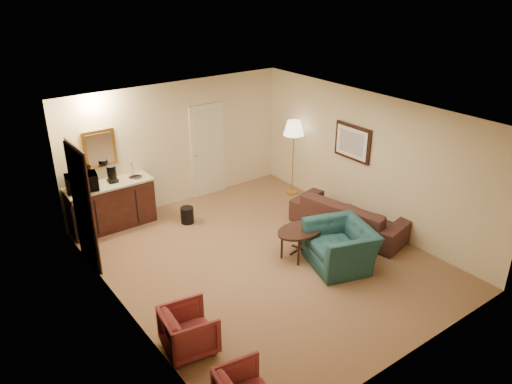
{
  "coord_description": "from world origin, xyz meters",
  "views": [
    {
      "loc": [
        -4.53,
        -5.94,
        4.69
      ],
      "look_at": [
        0.2,
        0.5,
        1.06
      ],
      "focal_mm": 35.0,
      "sensor_mm": 36.0,
      "label": 1
    }
  ],
  "objects_px": {
    "coffee_table": "(300,242)",
    "floor_lamp": "(293,158)",
    "teal_armchair": "(341,240)",
    "coffee_maker": "(112,174)",
    "sofa": "(350,210)",
    "waste_bin": "(187,215)",
    "microwave": "(81,181)",
    "rose_chair_near": "(189,328)",
    "wetbar_cabinet": "(112,205)"
  },
  "relations": [
    {
      "from": "wetbar_cabinet",
      "to": "waste_bin",
      "type": "bearing_deg",
      "value": -29.98
    },
    {
      "from": "teal_armchair",
      "to": "coffee_maker",
      "type": "bearing_deg",
      "value": -128.17
    },
    {
      "from": "sofa",
      "to": "waste_bin",
      "type": "height_order",
      "value": "sofa"
    },
    {
      "from": "coffee_table",
      "to": "sofa",
      "type": "bearing_deg",
      "value": 5.11
    },
    {
      "from": "floor_lamp",
      "to": "waste_bin",
      "type": "height_order",
      "value": "floor_lamp"
    },
    {
      "from": "microwave",
      "to": "wetbar_cabinet",
      "type": "bearing_deg",
      "value": 12.81
    },
    {
      "from": "wetbar_cabinet",
      "to": "rose_chair_near",
      "type": "relative_size",
      "value": 2.4
    },
    {
      "from": "teal_armchair",
      "to": "microwave",
      "type": "bearing_deg",
      "value": -122.07
    },
    {
      "from": "wetbar_cabinet",
      "to": "waste_bin",
      "type": "height_order",
      "value": "wetbar_cabinet"
    },
    {
      "from": "rose_chair_near",
      "to": "coffee_maker",
      "type": "relative_size",
      "value": 2.04
    },
    {
      "from": "wetbar_cabinet",
      "to": "rose_chair_near",
      "type": "xyz_separation_m",
      "value": [
        -0.5,
        -3.92,
        -0.12
      ]
    },
    {
      "from": "rose_chair_near",
      "to": "coffee_maker",
      "type": "xyz_separation_m",
      "value": [
        0.59,
        3.94,
        0.75
      ]
    },
    {
      "from": "sofa",
      "to": "microwave",
      "type": "distance_m",
      "value": 5.03
    },
    {
      "from": "floor_lamp",
      "to": "microwave",
      "type": "relative_size",
      "value": 3.02
    },
    {
      "from": "sofa",
      "to": "coffee_table",
      "type": "distance_m",
      "value": 1.37
    },
    {
      "from": "teal_armchair",
      "to": "coffee_maker",
      "type": "distance_m",
      "value": 4.45
    },
    {
      "from": "sofa",
      "to": "coffee_maker",
      "type": "relative_size",
      "value": 6.73
    },
    {
      "from": "coffee_table",
      "to": "waste_bin",
      "type": "bearing_deg",
      "value": 113.93
    },
    {
      "from": "sofa",
      "to": "waste_bin",
      "type": "relative_size",
      "value": 6.85
    },
    {
      "from": "sofa",
      "to": "rose_chair_near",
      "type": "distance_m",
      "value": 4.24
    },
    {
      "from": "wetbar_cabinet",
      "to": "floor_lamp",
      "type": "relative_size",
      "value": 0.97
    },
    {
      "from": "sofa",
      "to": "waste_bin",
      "type": "xyz_separation_m",
      "value": [
        -2.35,
        2.14,
        -0.28
      ]
    },
    {
      "from": "rose_chair_near",
      "to": "waste_bin",
      "type": "height_order",
      "value": "rose_chair_near"
    },
    {
      "from": "teal_armchair",
      "to": "coffee_maker",
      "type": "relative_size",
      "value": 3.34
    },
    {
      "from": "rose_chair_near",
      "to": "floor_lamp",
      "type": "bearing_deg",
      "value": -45.48
    },
    {
      "from": "coffee_table",
      "to": "microwave",
      "type": "bearing_deg",
      "value": 132.89
    },
    {
      "from": "sofa",
      "to": "coffee_maker",
      "type": "height_order",
      "value": "coffee_maker"
    },
    {
      "from": "microwave",
      "to": "rose_chair_near",
      "type": "bearing_deg",
      "value": -79.19
    },
    {
      "from": "waste_bin",
      "to": "microwave",
      "type": "relative_size",
      "value": 0.59
    },
    {
      "from": "rose_chair_near",
      "to": "coffee_table",
      "type": "distance_m",
      "value": 2.91
    },
    {
      "from": "wetbar_cabinet",
      "to": "teal_armchair",
      "type": "height_order",
      "value": "teal_armchair"
    },
    {
      "from": "sofa",
      "to": "rose_chair_near",
      "type": "relative_size",
      "value": 3.3
    },
    {
      "from": "sofa",
      "to": "microwave",
      "type": "bearing_deg",
      "value": 42.54
    },
    {
      "from": "floor_lamp",
      "to": "waste_bin",
      "type": "xyz_separation_m",
      "value": [
        -2.6,
        0.14,
        -0.68
      ]
    },
    {
      "from": "wetbar_cabinet",
      "to": "microwave",
      "type": "height_order",
      "value": "microwave"
    },
    {
      "from": "coffee_table",
      "to": "floor_lamp",
      "type": "relative_size",
      "value": 0.53
    },
    {
      "from": "coffee_table",
      "to": "floor_lamp",
      "type": "distance_m",
      "value": 2.72
    },
    {
      "from": "wetbar_cabinet",
      "to": "waste_bin",
      "type": "distance_m",
      "value": 1.47
    },
    {
      "from": "coffee_maker",
      "to": "rose_chair_near",
      "type": "bearing_deg",
      "value": -107.89
    },
    {
      "from": "wetbar_cabinet",
      "to": "microwave",
      "type": "xyz_separation_m",
      "value": [
        -0.5,
        -0.02,
        0.65
      ]
    },
    {
      "from": "rose_chair_near",
      "to": "waste_bin",
      "type": "xyz_separation_m",
      "value": [
        1.75,
        3.2,
        -0.18
      ]
    },
    {
      "from": "rose_chair_near",
      "to": "coffee_table",
      "type": "height_order",
      "value": "rose_chair_near"
    },
    {
      "from": "coffee_table",
      "to": "floor_lamp",
      "type": "xyz_separation_m",
      "value": [
        1.6,
        2.11,
        0.59
      ]
    },
    {
      "from": "microwave",
      "to": "floor_lamp",
      "type": "bearing_deg",
      "value": -0.21
    },
    {
      "from": "teal_armchair",
      "to": "waste_bin",
      "type": "xyz_separation_m",
      "value": [
        -1.35,
        2.9,
        -0.32
      ]
    },
    {
      "from": "coffee_table",
      "to": "floor_lamp",
      "type": "bearing_deg",
      "value": 52.87
    },
    {
      "from": "rose_chair_near",
      "to": "floor_lamp",
      "type": "distance_m",
      "value": 5.34
    },
    {
      "from": "teal_armchair",
      "to": "coffee_table",
      "type": "height_order",
      "value": "teal_armchair"
    },
    {
      "from": "sofa",
      "to": "rose_chair_near",
      "type": "height_order",
      "value": "sofa"
    },
    {
      "from": "teal_armchair",
      "to": "floor_lamp",
      "type": "relative_size",
      "value": 0.66
    }
  ]
}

